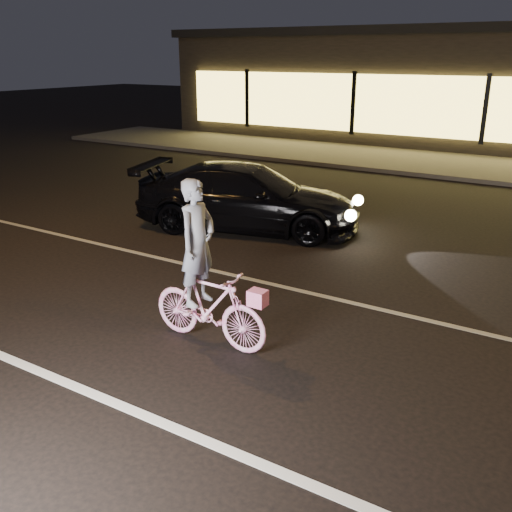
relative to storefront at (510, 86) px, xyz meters
The scene contains 7 objects.
ground 19.09m from the storefront, 90.00° to the right, with size 90.00×90.00×0.00m, color black.
lane_stripe_near 20.58m from the storefront, 90.00° to the right, with size 60.00×0.12×0.01m, color silver.
lane_stripe_far 17.10m from the storefront, 90.00° to the right, with size 60.00×0.10×0.01m, color gray.
sidewalk 6.32m from the storefront, 90.00° to the right, with size 30.00×4.00×0.12m, color #383533.
storefront is the anchor object (origin of this frame).
cyclist 19.00m from the storefront, 90.42° to the right, with size 1.58×0.54×1.98m.
sedan 14.95m from the storefront, 98.72° to the right, with size 4.68×2.89×1.27m.
Camera 1 is at (3.58, -4.88, 3.28)m, focal length 40.00 mm.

